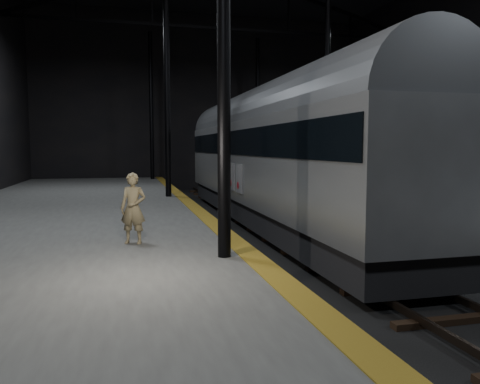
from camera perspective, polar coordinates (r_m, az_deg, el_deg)
name	(u,v)px	position (r m, az deg, el deg)	size (l,w,h in m)	color
ground	(319,252)	(14.61, 9.56, -7.24)	(44.00, 44.00, 0.00)	black
platform_left	(57,249)	(13.44, -21.39, -6.47)	(9.00, 43.80, 1.00)	#4A4A48
tactile_strip	(214,224)	(13.46, -3.19, -3.90)	(0.50, 43.80, 0.01)	olive
track	(319,250)	(14.59, 9.56, -6.98)	(2.40, 43.00, 0.24)	#3F3328
train	(271,150)	(18.82, 3.75, 5.15)	(3.10, 20.75, 5.55)	#96999D
woman	(133,208)	(10.92, -12.89, -1.94)	(0.59, 0.39, 1.62)	#94825A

